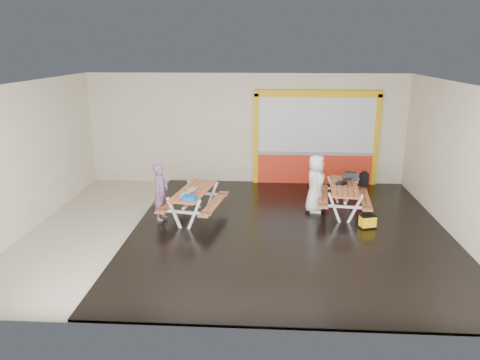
# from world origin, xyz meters

# --- Properties ---
(room) EXTENTS (10.02, 8.02, 3.52)m
(room) POSITION_xyz_m (0.00, 0.00, 1.75)
(room) COLOR #BFB6A2
(room) RESTS_ON ground
(deck) EXTENTS (7.50, 7.98, 0.05)m
(deck) POSITION_xyz_m (1.25, 0.00, 0.03)
(deck) COLOR black
(deck) RESTS_ON room
(kiosk) EXTENTS (3.88, 0.16, 3.00)m
(kiosk) POSITION_xyz_m (2.20, 3.93, 1.44)
(kiosk) COLOR red
(kiosk) RESTS_ON room
(picnic_table_left) EXTENTS (1.64, 2.16, 0.79)m
(picnic_table_left) POSITION_xyz_m (-1.16, 0.65, 0.60)
(picnic_table_left) COLOR #B9653A
(picnic_table_left) RESTS_ON deck
(picnic_table_right) EXTENTS (1.54, 2.09, 0.78)m
(picnic_table_right) POSITION_xyz_m (2.72, 1.28, 0.60)
(picnic_table_right) COLOR #B9653A
(picnic_table_right) RESTS_ON deck
(person_left) EXTENTS (0.43, 0.57, 1.43)m
(person_left) POSITION_xyz_m (-1.94, 0.37, 0.82)
(person_left) COLOR #7E527D
(person_left) RESTS_ON deck
(person_right) EXTENTS (0.65, 0.85, 1.54)m
(person_right) POSITION_xyz_m (1.97, 1.30, 0.82)
(person_right) COLOR white
(person_right) RESTS_ON deck
(laptop_left) EXTENTS (0.39, 0.35, 0.16)m
(laptop_left) POSITION_xyz_m (-1.26, 0.29, 0.84)
(laptop_left) COLOR silver
(laptop_left) RESTS_ON picnic_table_left
(laptop_right) EXTENTS (0.51, 0.49, 0.17)m
(laptop_right) POSITION_xyz_m (2.72, 1.46, 0.83)
(laptop_right) COLOR black
(laptop_right) RESTS_ON picnic_table_right
(blue_pouch) EXTENTS (0.36, 0.29, 0.09)m
(blue_pouch) POSITION_xyz_m (-1.14, -0.09, 0.83)
(blue_pouch) COLOR blue
(blue_pouch) RESTS_ON picnic_table_left
(toolbox) EXTENTS (0.42, 0.23, 0.24)m
(toolbox) POSITION_xyz_m (2.96, 1.82, 0.87)
(toolbox) COLOR black
(toolbox) RESTS_ON picnic_table_right
(backpack) EXTENTS (0.29, 0.24, 0.42)m
(backpack) POSITION_xyz_m (3.40, 2.16, 0.72)
(backpack) COLOR black
(backpack) RESTS_ON picnic_table_right
(dark_case) EXTENTS (0.42, 0.33, 0.15)m
(dark_case) POSITION_xyz_m (2.03, 1.40, 0.13)
(dark_case) COLOR black
(dark_case) RESTS_ON deck
(fluke_bag) EXTENTS (0.44, 0.35, 0.33)m
(fluke_bag) POSITION_xyz_m (3.14, 0.22, 0.21)
(fluke_bag) COLOR black
(fluke_bag) RESTS_ON deck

